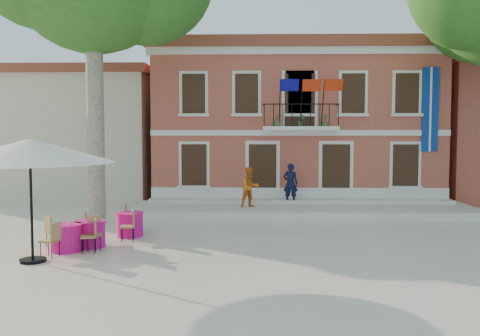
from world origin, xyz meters
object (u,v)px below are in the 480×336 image
Objects in this scene: cafe_table_2 at (91,233)px; pedestrian_orange at (250,187)px; cafe_table_0 at (130,223)px; patio_umbrella at (30,151)px; cafe_table_1 at (66,236)px; pedestrian_navy at (290,183)px.

pedestrian_orange is at bearing 53.23° from cafe_table_2.
patio_umbrella is at bearing -117.08° from cafe_table_0.
cafe_table_0 is 2.53m from cafe_table_1.
pedestrian_orange is (-1.71, -1.12, -0.04)m from pedestrian_navy.
pedestrian_navy reaches higher than cafe_table_2.
cafe_table_1 is (-6.82, -7.88, -0.73)m from pedestrian_navy.
cafe_table_1 is (-5.11, -6.76, -0.68)m from pedestrian_orange.
cafe_table_0 is 1.00× the size of cafe_table_2.
pedestrian_orange is at bearing 46.45° from pedestrian_navy.
patio_umbrella is at bearing -151.20° from pedestrian_orange.
pedestrian_navy reaches higher than cafe_table_0.
pedestrian_navy is 7.98m from cafe_table_0.
pedestrian_orange is 6.01m from cafe_table_0.
pedestrian_navy is at bearing 45.79° from cafe_table_0.
patio_umbrella is 2.50× the size of pedestrian_navy.
cafe_table_0 is at bearing 63.80° from cafe_table_2.
cafe_table_2 is at bearing 49.91° from cafe_table_1.
cafe_table_0 is at bearing 62.92° from patio_umbrella.
cafe_table_2 is (0.96, 1.81, -2.45)m from patio_umbrella.
pedestrian_navy reaches higher than cafe_table_1.
cafe_table_1 is at bearing 62.48° from pedestrian_navy.
cafe_table_1 is at bearing -130.09° from cafe_table_2.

